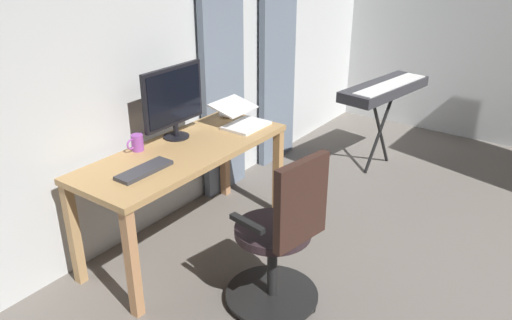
# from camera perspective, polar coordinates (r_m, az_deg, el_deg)

# --- Properties ---
(back_room_partition) EXTENTS (5.72, 0.10, 2.71)m
(back_room_partition) POSITION_cam_1_polar(r_m,az_deg,el_deg) (3.81, -9.04, 13.69)
(back_room_partition) COLOR silver
(back_room_partition) RESTS_ON ground
(curtain_left_panel) EXTENTS (0.51, 0.06, 2.40)m
(curtain_left_panel) POSITION_cam_1_polar(r_m,az_deg,el_deg) (4.68, 2.51, 13.92)
(curtain_left_panel) COLOR slate
(curtain_left_panel) RESTS_ON ground
(curtain_right_panel) EXTENTS (0.48, 0.06, 2.40)m
(curtain_right_panel) POSITION_cam_1_polar(r_m,az_deg,el_deg) (4.05, -3.85, 12.25)
(curtain_right_panel) COLOR slate
(curtain_right_panel) RESTS_ON ground
(desk) EXTENTS (1.54, 0.61, 0.73)m
(desk) POSITION_cam_1_polar(r_m,az_deg,el_deg) (3.42, -7.97, -0.22)
(desk) COLOR #AD8450
(desk) RESTS_ON ground
(office_chair) EXTENTS (0.56, 0.56, 0.99)m
(office_chair) POSITION_cam_1_polar(r_m,az_deg,el_deg) (2.89, 2.83, -9.05)
(office_chair) COLOR black
(office_chair) RESTS_ON ground
(computer_monitor) EXTENTS (0.53, 0.18, 0.50)m
(computer_monitor) POSITION_cam_1_polar(r_m,az_deg,el_deg) (3.48, -9.25, 6.82)
(computer_monitor) COLOR black
(computer_monitor) RESTS_ON desk
(computer_keyboard) EXTENTS (0.37, 0.12, 0.02)m
(computer_keyboard) POSITION_cam_1_polar(r_m,az_deg,el_deg) (3.09, -12.43, -1.13)
(computer_keyboard) COLOR #333338
(computer_keyboard) RESTS_ON desk
(laptop) EXTENTS (0.33, 0.35, 0.17)m
(laptop) POSITION_cam_1_polar(r_m,az_deg,el_deg) (3.73, -1.64, 4.70)
(laptop) COLOR white
(laptop) RESTS_ON desk
(computer_mouse) EXTENTS (0.06, 0.10, 0.04)m
(computer_mouse) POSITION_cam_1_polar(r_m,az_deg,el_deg) (3.92, -3.53, 5.06)
(computer_mouse) COLOR silver
(computer_mouse) RESTS_ON desk
(mug_coffee) EXTENTS (0.13, 0.08, 0.11)m
(mug_coffee) POSITION_cam_1_polar(r_m,az_deg,el_deg) (3.38, -13.23, 1.90)
(mug_coffee) COLOR purple
(mug_coffee) RESTS_ON desk
(piano_keyboard) EXTENTS (1.05, 0.46, 0.82)m
(piano_keyboard) POSITION_cam_1_polar(r_m,az_deg,el_deg) (4.69, 14.24, 7.57)
(piano_keyboard) COLOR black
(piano_keyboard) RESTS_ON ground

